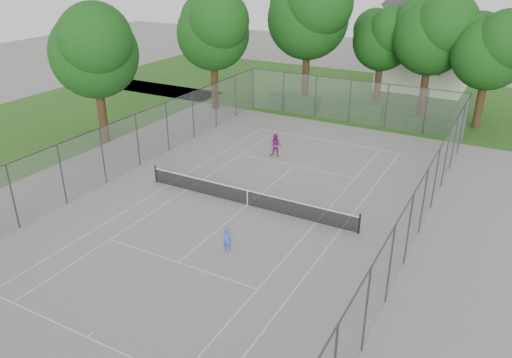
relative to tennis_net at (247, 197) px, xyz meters
The scene contains 17 objects.
ground 0.51m from the tennis_net, ahead, with size 120.00×120.00×0.00m, color slate.
grass_far 26.00m from the tennis_net, 90.00° to the left, with size 60.00×20.00×0.00m, color #254F16.
court_markings 0.50m from the tennis_net, ahead, with size 11.03×23.83×0.01m.
tennis_net is the anchor object (origin of this frame).
perimeter_fence 1.30m from the tennis_net, ahead, with size 18.08×34.08×3.52m.
tree_far_left 22.75m from the tennis_net, 104.85° to the left, with size 8.19×7.48×11.77m.
tree_far_midleft 24.70m from the tennis_net, 89.19° to the left, with size 6.05×5.53×8.70m.
tree_far_midright 23.53m from the tennis_net, 77.61° to the left, with size 7.04×6.43×10.13m.
tree_far_right 23.25m from the tennis_net, 65.00° to the left, with size 6.44×5.88×9.26m.
tree_side_back 20.20m from the tennis_net, 127.99° to the left, with size 7.10×6.48×10.21m.
tree_side_front 16.01m from the tennis_net, 164.98° to the left, with size 6.99×6.38×10.05m.
hedge_left 19.42m from the tennis_net, 106.76° to the left, with size 4.44×1.33×1.11m, color #174315.
hedge_mid 18.85m from the tennis_net, 88.97° to the left, with size 3.82×1.09×1.20m, color #174315.
hedge_right 19.25m from the tennis_net, 70.94° to the left, with size 3.11×1.14×0.93m, color #174315.
house 31.61m from the tennis_net, 84.79° to the left, with size 8.30×6.44×10.34m.
girl_player 4.71m from the tennis_net, 72.08° to the right, with size 0.46×0.30×1.27m, color blue.
woman_player 7.47m from the tennis_net, 104.44° to the left, with size 0.80×0.62×1.64m, color #782865.
Camera 1 is at (12.18, -21.37, 12.83)m, focal length 35.00 mm.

